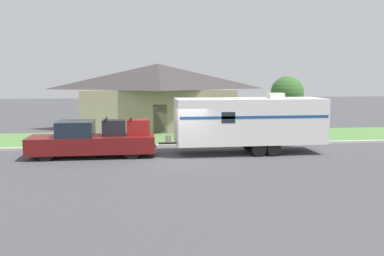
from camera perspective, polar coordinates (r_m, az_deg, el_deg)
ground_plane at (r=21.38m, az=-1.27°, el=-4.15°), size 120.00×120.00×0.00m
curb_strip at (r=25.04m, az=-2.21°, el=-2.35°), size 80.00×0.30×0.14m
lawn_strip at (r=28.64m, az=-2.90°, el=-1.29°), size 80.00×7.00×0.03m
house_across_street at (r=33.72m, az=-4.61°, el=4.40°), size 12.16×7.04×5.07m
pickup_truck at (r=22.44m, az=-13.08°, el=-1.57°), size 6.43×2.09×2.00m
travel_trailer at (r=23.03m, az=7.68°, el=0.96°), size 8.80×2.48×3.22m
mailbox at (r=27.43m, az=12.96°, el=0.39°), size 0.48×0.20×1.39m
tree_in_yard at (r=28.29m, az=12.58°, el=4.59°), size 2.12×2.12×4.11m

